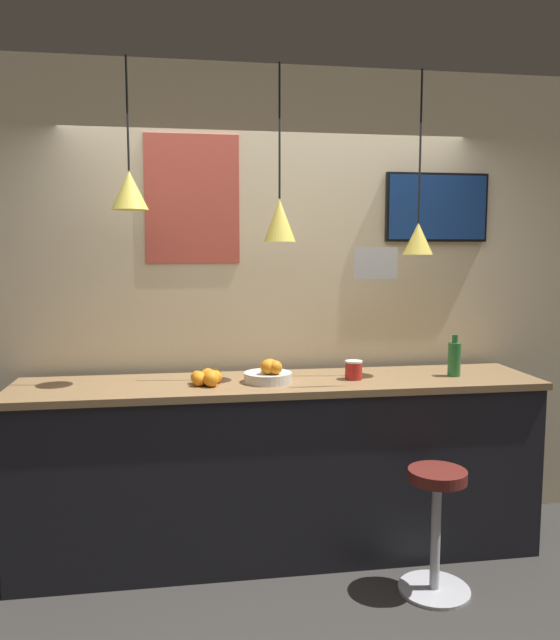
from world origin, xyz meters
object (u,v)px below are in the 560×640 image
at_px(juice_bottle, 454,358).
at_px(spread_jar, 354,370).
at_px(mounted_tv, 437,207).
at_px(fruit_bowl, 269,374).
at_px(bar_stool, 436,516).

xyz_separation_m(juice_bottle, spread_jar, (-0.62, 0.00, -0.05)).
relative_size(spread_jar, mounted_tv, 0.16).
relative_size(fruit_bowl, mounted_tv, 0.40).
bearing_deg(fruit_bowl, juice_bottle, 0.54).
distance_m(fruit_bowl, juice_bottle, 1.12).
bearing_deg(bar_stool, mounted_tv, 69.45).
distance_m(fruit_bowl, mounted_tv, 1.56).
bearing_deg(juice_bottle, fruit_bowl, -179.46).
bearing_deg(mounted_tv, spread_jar, -148.10).
xyz_separation_m(bar_stool, mounted_tv, (0.35, 0.92, 1.64)).
bearing_deg(bar_stool, fruit_bowl, 147.80).
xyz_separation_m(fruit_bowl, juice_bottle, (1.11, 0.01, 0.06)).
bearing_deg(fruit_bowl, spread_jar, 1.21).
distance_m(bar_stool, juice_bottle, 0.94).
relative_size(juice_bottle, spread_jar, 2.27).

